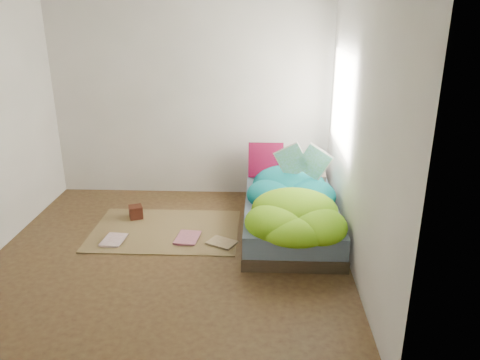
# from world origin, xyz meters

# --- Properties ---
(ground) EXTENTS (3.50, 3.50, 0.00)m
(ground) POSITION_xyz_m (0.00, 0.00, 0.00)
(ground) COLOR #3F2718
(ground) RESTS_ON ground
(room_walls) EXTENTS (3.54, 3.54, 2.62)m
(room_walls) POSITION_xyz_m (0.01, 0.01, 1.63)
(room_walls) COLOR silver
(room_walls) RESTS_ON ground
(bed) EXTENTS (1.00, 2.00, 0.34)m
(bed) POSITION_xyz_m (1.22, 0.72, 0.17)
(bed) COLOR #352B1D
(bed) RESTS_ON ground
(duvet) EXTENTS (0.96, 1.84, 0.34)m
(duvet) POSITION_xyz_m (1.22, 0.50, 0.51)
(duvet) COLOR #087082
(duvet) RESTS_ON bed
(rug) EXTENTS (1.60, 1.10, 0.01)m
(rug) POSITION_xyz_m (-0.15, 0.55, 0.01)
(rug) COLOR brown
(rug) RESTS_ON ground
(pillow_floral) EXTENTS (0.52, 0.33, 0.12)m
(pillow_floral) POSITION_xyz_m (1.42, 1.39, 0.40)
(pillow_floral) COLOR silver
(pillow_floral) RESTS_ON bed
(pillow_magenta) EXTENTS (0.43, 0.14, 0.43)m
(pillow_magenta) POSITION_xyz_m (0.95, 1.44, 0.55)
(pillow_magenta) COLOR #4A0417
(pillow_magenta) RESTS_ON bed
(open_book) EXTENTS (0.52, 0.21, 0.31)m
(open_book) POSITION_xyz_m (1.35, 0.83, 0.84)
(open_book) COLOR #2A8230
(open_book) RESTS_ON duvet
(wooden_box) EXTENTS (0.19, 0.19, 0.15)m
(wooden_box) POSITION_xyz_m (-0.55, 0.85, 0.09)
(wooden_box) COLOR black
(wooden_box) RESTS_ON rug
(floor_book_a) EXTENTS (0.25, 0.32, 0.02)m
(floor_book_a) POSITION_xyz_m (-0.75, 0.27, 0.02)
(floor_book_a) COLOR white
(floor_book_a) RESTS_ON rug
(floor_book_b) EXTENTS (0.27, 0.34, 0.03)m
(floor_book_b) POSITION_xyz_m (0.01, 0.35, 0.03)
(floor_book_b) COLOR #CF777B
(floor_book_b) RESTS_ON rug
(floor_book_c) EXTENTS (0.35, 0.32, 0.02)m
(floor_book_c) POSITION_xyz_m (0.45, 0.16, 0.02)
(floor_book_c) COLOR tan
(floor_book_c) RESTS_ON rug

